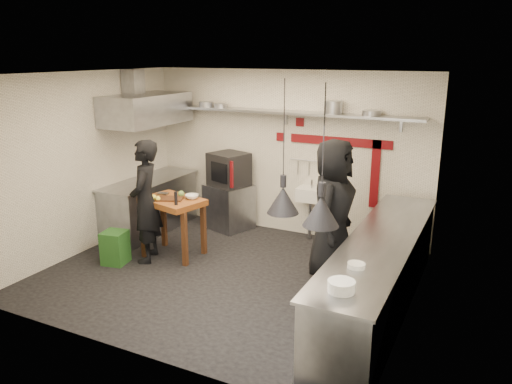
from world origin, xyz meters
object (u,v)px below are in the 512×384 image
at_px(chef_left, 145,201).
at_px(chef_right, 333,210).
at_px(green_bin, 115,247).
at_px(oven_stand, 229,206).
at_px(combi_oven, 229,169).
at_px(prep_table, 174,227).

relative_size(chef_left, chef_right, 0.94).
bearing_deg(green_bin, oven_stand, 70.86).
height_order(combi_oven, chef_right, chef_right).
xyz_separation_m(oven_stand, chef_left, (-0.40, -1.82, 0.53)).
height_order(green_bin, chef_right, chef_right).
relative_size(combi_oven, prep_table, 0.65).
height_order(prep_table, chef_right, chef_right).
bearing_deg(oven_stand, prep_table, -76.48).
xyz_separation_m(combi_oven, chef_left, (-0.42, -1.79, -0.16)).
bearing_deg(oven_stand, green_bin, -90.34).
bearing_deg(prep_table, chef_left, -115.40).
relative_size(oven_stand, combi_oven, 1.34).
distance_m(prep_table, chef_right, 2.50).
height_order(combi_oven, green_bin, combi_oven).
bearing_deg(oven_stand, chef_right, -7.68).
height_order(green_bin, chef_left, chef_left).
relative_size(oven_stand, chef_left, 0.43).
height_order(oven_stand, chef_left, chef_left).
bearing_deg(oven_stand, combi_oven, -28.32).
relative_size(oven_stand, chef_right, 0.41).
relative_size(oven_stand, green_bin, 1.60).
distance_m(combi_oven, prep_table, 1.61).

